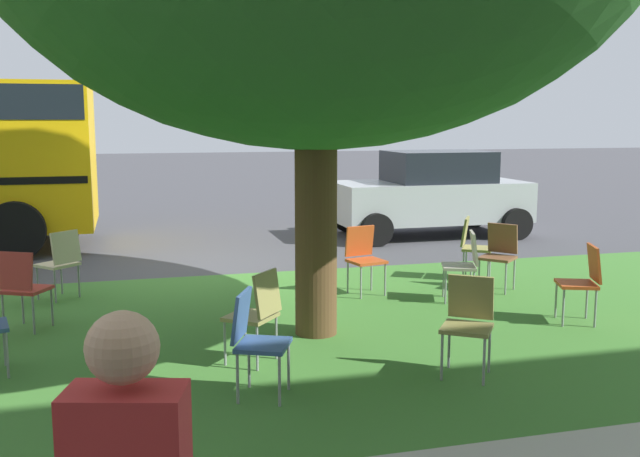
{
  "coord_description": "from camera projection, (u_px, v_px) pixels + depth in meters",
  "views": [
    {
      "loc": [
        1.02,
        10.5,
        2.24
      ],
      "look_at": [
        -1.45,
        1.32,
        0.8
      ],
      "focal_mm": 40.33,
      "sensor_mm": 36.0,
      "label": 1
    }
  ],
  "objects": [
    {
      "name": "ground",
      "position": [
        202.0,
        273.0,
        10.62
      ],
      "size": [
        80.0,
        80.0,
        0.0
      ],
      "primitive_type": "plane",
      "color": "#424247"
    },
    {
      "name": "grass_verge",
      "position": [
        234.0,
        335.0,
        7.57
      ],
      "size": [
        48.0,
        6.0,
        0.01
      ],
      "primitive_type": "cube",
      "color": "#3D752D",
      "rests_on": "ground"
    },
    {
      "name": "chair_0",
      "position": [
        22.0,
        284.0,
        7.63
      ],
      "size": [
        0.56,
        0.56,
        0.88
      ],
      "color": "#B7332D",
      "rests_on": "ground"
    },
    {
      "name": "chair_1",
      "position": [
        468.0,
        317.0,
        6.33
      ],
      "size": [
        0.58,
        0.58,
        0.88
      ],
      "color": "olive",
      "rests_on": "ground"
    },
    {
      "name": "chair_2",
      "position": [
        472.0,
        243.0,
        10.17
      ],
      "size": [
        0.58,
        0.57,
        0.88
      ],
      "color": "olive",
      "rests_on": "ground"
    },
    {
      "name": "chair_3",
      "position": [
        257.0,
        309.0,
        6.61
      ],
      "size": [
        0.59,
        0.59,
        0.88
      ],
      "color": "olive",
      "rests_on": "ground"
    },
    {
      "name": "chair_4",
      "position": [
        364.0,
        254.0,
        9.31
      ],
      "size": [
        0.49,
        0.5,
        0.88
      ],
      "color": "#C64C1E",
      "rests_on": "ground"
    },
    {
      "name": "chair_5",
      "position": [
        465.0,
        260.0,
        8.9
      ],
      "size": [
        0.54,
        0.53,
        0.88
      ],
      "color": "#ADA393",
      "rests_on": "ground"
    },
    {
      "name": "chair_7",
      "position": [
        61.0,
        259.0,
        9.0
      ],
      "size": [
        0.59,
        0.59,
        0.88
      ],
      "color": "beige",
      "rests_on": "ground"
    },
    {
      "name": "chair_8",
      "position": [
        254.0,
        335.0,
        5.81
      ],
      "size": [
        0.55,
        0.55,
        0.88
      ],
      "color": "#335184",
      "rests_on": "ground"
    },
    {
      "name": "chair_9",
      "position": [
        499.0,
        251.0,
        9.53
      ],
      "size": [
        0.59,
        0.59,
        0.88
      ],
      "color": "brown",
      "rests_on": "ground"
    },
    {
      "name": "chair_10",
      "position": [
        583.0,
        277.0,
        7.95
      ],
      "size": [
        0.54,
        0.53,
        0.88
      ],
      "color": "#C64C1E",
      "rests_on": "ground"
    },
    {
      "name": "parked_car",
      "position": [
        432.0,
        193.0,
        13.95
      ],
      "size": [
        3.7,
        1.92,
        1.65
      ],
      "color": "#ADB2B7",
      "rests_on": "ground"
    }
  ]
}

